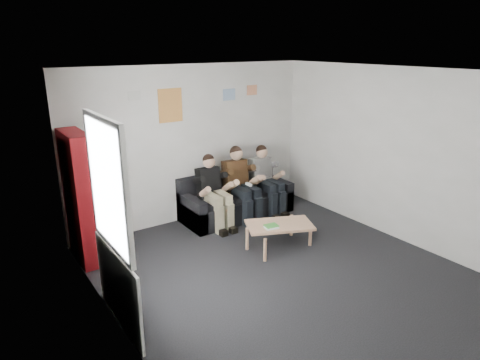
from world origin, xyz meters
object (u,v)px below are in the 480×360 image
object	(u,v)px
sofa	(236,201)
bookshelf	(81,198)
person_right	(267,180)
person_left	(214,192)
coffee_table	(279,227)
person_middle	(242,185)

from	to	relation	value
sofa	bookshelf	size ratio (longest dim) A/B	1.07
bookshelf	person_right	size ratio (longest dim) A/B	1.51
bookshelf	person_left	bearing A→B (deg)	-1.52
bookshelf	coffee_table	world-z (taller)	bookshelf
coffee_table	person_right	xyz separation A→B (m)	(0.74, 1.27, 0.27)
coffee_table	person_left	world-z (taller)	person_left
sofa	person_right	distance (m)	0.68
person_left	person_middle	world-z (taller)	person_middle
bookshelf	coffee_table	bearing A→B (deg)	-27.56
sofa	person_middle	size ratio (longest dim) A/B	1.54
person_middle	person_right	xyz separation A→B (m)	(0.56, 0.00, -0.02)
person_right	person_middle	bearing A→B (deg)	-174.96
bookshelf	person_middle	distance (m)	2.73
coffee_table	person_left	distance (m)	1.35
bookshelf	person_right	xyz separation A→B (m)	(3.28, -0.07, -0.32)
bookshelf	coffee_table	size ratio (longest dim) A/B	1.91
coffee_table	person_right	distance (m)	1.50
sofa	person_middle	distance (m)	0.41
person_middle	bookshelf	bearing A→B (deg)	-177.36
sofa	person_left	size ratio (longest dim) A/B	1.62
person_left	person_middle	xyz separation A→B (m)	(0.56, -0.00, 0.02)
coffee_table	person_left	size ratio (longest dim) A/B	0.80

